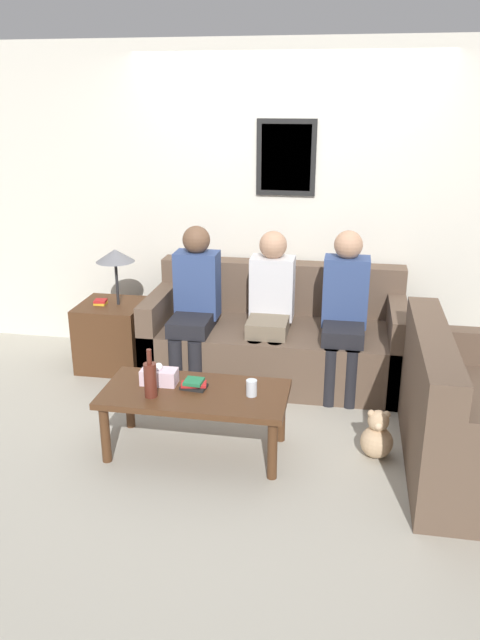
% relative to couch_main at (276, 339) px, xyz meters
% --- Properties ---
extents(ground_plane, '(16.00, 16.00, 0.00)m').
position_rel_couch_main_xyz_m(ground_plane, '(0.00, -0.54, -0.30)').
color(ground_plane, '#ADA899').
extents(wall_back, '(9.00, 0.08, 2.60)m').
position_rel_couch_main_xyz_m(wall_back, '(0.00, 0.49, 1.00)').
color(wall_back, silver).
rests_on(wall_back, ground_plane).
extents(couch_main, '(2.02, 0.92, 0.87)m').
position_rel_couch_main_xyz_m(couch_main, '(0.00, 0.00, 0.00)').
color(couch_main, brown).
rests_on(couch_main, ground_plane).
extents(couch_side, '(0.92, 1.41, 0.87)m').
position_rel_couch_main_xyz_m(couch_side, '(1.37, -1.17, 0.00)').
color(couch_side, brown).
rests_on(couch_side, ground_plane).
extents(coffee_table, '(1.17, 0.56, 0.42)m').
position_rel_couch_main_xyz_m(coffee_table, '(-0.36, -1.27, 0.06)').
color(coffee_table, '#4C2D19').
rests_on(coffee_table, ground_plane).
extents(side_table_with_lamp, '(0.52, 0.52, 1.01)m').
position_rel_couch_main_xyz_m(side_table_with_lamp, '(-1.36, -0.07, 0.02)').
color(side_table_with_lamp, '#4C2D19').
rests_on(side_table_with_lamp, ground_plane).
extents(wine_bottle, '(0.08, 0.08, 0.31)m').
position_rel_couch_main_xyz_m(wine_bottle, '(-0.61, -1.38, 0.24)').
color(wine_bottle, '#562319').
rests_on(wine_bottle, coffee_table).
extents(drinking_glass, '(0.07, 0.07, 0.10)m').
position_rel_couch_main_xyz_m(drinking_glass, '(-0.00, -1.27, 0.17)').
color(drinking_glass, silver).
rests_on(drinking_glass, coffee_table).
extents(book_stack, '(0.17, 0.12, 0.06)m').
position_rel_couch_main_xyz_m(book_stack, '(-0.38, -1.23, 0.15)').
color(book_stack, black).
rests_on(book_stack, coffee_table).
extents(tissue_box, '(0.23, 0.12, 0.15)m').
position_rel_couch_main_xyz_m(tissue_box, '(-0.61, -1.20, 0.17)').
color(tissue_box, silver).
rests_on(tissue_box, coffee_table).
extents(person_left, '(0.34, 0.59, 1.23)m').
position_rel_couch_main_xyz_m(person_left, '(-0.63, -0.19, 0.37)').
color(person_left, black).
rests_on(person_left, ground_plane).
extents(person_middle, '(0.34, 0.57, 1.20)m').
position_rel_couch_main_xyz_m(person_middle, '(-0.04, -0.12, 0.35)').
color(person_middle, '#756651').
rests_on(person_middle, ground_plane).
extents(person_right, '(0.34, 0.57, 1.23)m').
position_rel_couch_main_xyz_m(person_right, '(0.53, -0.18, 0.37)').
color(person_right, black).
rests_on(person_right, ground_plane).
extents(teddy_bear, '(0.21, 0.21, 0.33)m').
position_rel_couch_main_xyz_m(teddy_bear, '(0.79, -1.14, -0.16)').
color(teddy_bear, tan).
rests_on(teddy_bear, ground_plane).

